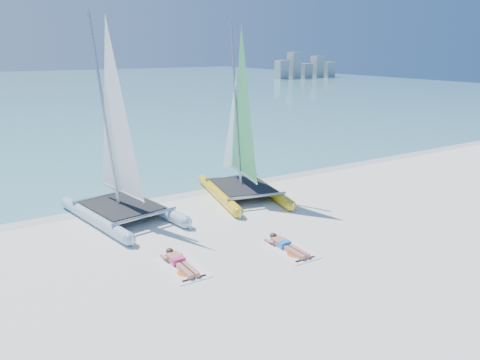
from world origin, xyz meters
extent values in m
plane|color=silver|center=(0.00, 0.00, 0.00)|extent=(140.00, 140.00, 0.00)
cube|color=#6FBAB5|center=(0.00, 63.00, 0.01)|extent=(140.00, 115.00, 0.01)
cube|color=silver|center=(0.00, 5.50, 0.00)|extent=(140.00, 1.40, 0.01)
cube|color=#989FA7|center=(48.00, 62.00, 1.75)|extent=(2.00, 2.00, 3.50)
cube|color=#989FA7|center=(51.00, 62.00, 2.50)|extent=(2.00, 2.00, 5.00)
cube|color=#989FA7|center=(54.00, 62.00, 1.40)|extent=(2.00, 2.00, 2.80)
cube|color=#989FA7|center=(57.00, 62.00, 2.10)|extent=(2.00, 2.00, 4.20)
cube|color=#989FA7|center=(60.00, 62.00, 1.50)|extent=(2.00, 2.00, 3.00)
cylinder|color=#ADD1E3|center=(-3.93, 3.80, 0.21)|extent=(1.23, 4.80, 0.42)
cone|color=#ADD1E3|center=(-4.38, 6.40, 0.21)|extent=(0.50, 0.67, 0.40)
cylinder|color=#ADD1E3|center=(-1.82, 4.16, 0.21)|extent=(1.23, 4.80, 0.42)
cone|color=#ADD1E3|center=(-2.27, 6.76, 0.21)|extent=(0.50, 0.67, 0.40)
cube|color=black|center=(-2.88, 3.98, 0.46)|extent=(2.48, 2.95, 0.03)
cylinder|color=#B7BABE|center=(-3.02, 4.82, 3.75)|extent=(0.31, 1.26, 6.60)
cylinder|color=yellow|center=(1.09, 4.00, 0.21)|extent=(1.39, 4.66, 0.41)
cone|color=yellow|center=(1.63, 6.52, 0.21)|extent=(0.51, 0.67, 0.39)
cylinder|color=yellow|center=(3.13, 3.56, 0.21)|extent=(1.39, 4.66, 0.41)
cone|color=yellow|center=(3.67, 6.08, 0.21)|extent=(0.51, 0.67, 0.39)
cube|color=black|center=(2.11, 3.78, 0.45)|extent=(2.51, 2.94, 0.03)
cylinder|color=#B7BABE|center=(2.28, 4.60, 3.66)|extent=(0.35, 1.22, 6.44)
cube|color=white|center=(-2.81, -0.80, 0.01)|extent=(1.00, 1.85, 0.02)
cube|color=tan|center=(-2.81, -0.37, 0.12)|extent=(0.36, 0.55, 0.17)
cube|color=#EA3779|center=(-2.81, -0.57, 0.12)|extent=(0.37, 0.22, 0.17)
cube|color=tan|center=(-2.81, -1.17, 0.09)|extent=(0.31, 0.85, 0.13)
sphere|color=tan|center=(-2.81, 0.00, 0.16)|extent=(0.21, 0.21, 0.21)
ellipsoid|color=#392814|center=(-2.81, 0.01, 0.20)|extent=(0.22, 0.24, 0.15)
cube|color=white|center=(0.41, -1.46, 0.01)|extent=(1.00, 1.85, 0.02)
cube|color=tan|center=(0.41, -1.03, 0.12)|extent=(0.36, 0.55, 0.17)
cube|color=blue|center=(0.41, -1.23, 0.12)|extent=(0.37, 0.22, 0.17)
cube|color=tan|center=(0.41, -1.83, 0.09)|extent=(0.31, 0.85, 0.13)
sphere|color=tan|center=(0.41, -0.66, 0.16)|extent=(0.21, 0.21, 0.21)
ellipsoid|color=#392814|center=(0.41, -0.65, 0.20)|extent=(0.22, 0.24, 0.15)
camera|label=1|loc=(-7.72, -11.61, 5.88)|focal=35.00mm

